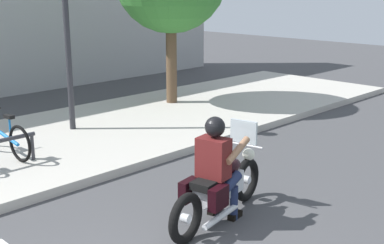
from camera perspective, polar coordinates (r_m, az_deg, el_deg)
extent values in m
torus|color=black|center=(7.42, 6.09, -6.41)|extent=(0.65, 0.23, 0.64)
cylinder|color=silver|center=(7.42, 6.09, -6.41)|extent=(0.13, 0.12, 0.11)
torus|color=black|center=(6.21, -0.69, -10.71)|extent=(0.65, 0.23, 0.64)
cylinder|color=silver|center=(6.21, -0.69, -10.71)|extent=(0.13, 0.12, 0.11)
cube|color=silver|center=(6.75, 3.04, -7.29)|extent=(0.88, 0.43, 0.28)
ellipsoid|color=black|center=(6.84, 3.97, -5.03)|extent=(0.56, 0.37, 0.22)
cube|color=black|center=(6.52, 2.09, -6.66)|extent=(0.60, 0.38, 0.10)
cube|color=black|center=(6.55, -0.35, -7.61)|extent=(0.34, 0.18, 0.28)
cube|color=black|center=(6.33, 2.98, -8.45)|extent=(0.34, 0.18, 0.28)
cylinder|color=silver|center=(7.11, 5.63, -2.52)|extent=(0.15, 0.61, 0.03)
sphere|color=white|center=(7.34, 6.35, -3.61)|extent=(0.18, 0.18, 0.18)
cube|color=silver|center=(7.08, 5.79, -1.07)|extent=(0.12, 0.40, 0.32)
cylinder|color=silver|center=(6.57, 3.22, -10.47)|extent=(0.76, 0.22, 0.08)
cube|color=#591919|center=(6.47, 2.40, -4.02)|extent=(0.33, 0.44, 0.52)
sphere|color=black|center=(6.38, 2.58, -0.54)|extent=(0.26, 0.26, 0.26)
cylinder|color=#9E7051|center=(6.74, 1.84, -2.53)|extent=(0.53, 0.19, 0.26)
cylinder|color=#9E7051|center=(6.53, 5.12, -3.17)|extent=(0.53, 0.19, 0.26)
cylinder|color=#1E284C|center=(6.79, 1.88, -6.31)|extent=(0.46, 0.22, 0.24)
cylinder|color=#1E284C|center=(7.00, 2.39, -8.41)|extent=(0.11, 0.11, 0.47)
cube|color=black|center=(7.11, 2.54, -9.74)|extent=(0.25, 0.14, 0.08)
cylinder|color=#1E284C|center=(6.64, 4.24, -6.85)|extent=(0.46, 0.22, 0.24)
cylinder|color=#1E284C|center=(6.86, 4.69, -8.98)|extent=(0.11, 0.11, 0.47)
cube|color=black|center=(6.97, 4.82, -10.33)|extent=(0.25, 0.14, 0.08)
torus|color=black|center=(8.97, -18.65, -2.31)|extent=(0.10, 0.64, 0.63)
cylinder|color=blue|center=(9.40, -20.37, -1.28)|extent=(0.13, 0.96, 0.26)
cylinder|color=blue|center=(9.13, -19.64, -0.61)|extent=(0.04, 0.04, 0.39)
cube|color=black|center=(9.09, -19.74, 0.57)|extent=(0.11, 0.21, 0.06)
cylinder|color=#333338|center=(9.07, -17.37, -2.66)|extent=(0.06, 0.06, 0.45)
cylinder|color=#2D2D33|center=(10.53, -13.81, 10.18)|extent=(0.12, 0.12, 4.44)
cylinder|color=brown|center=(12.89, -2.31, 6.58)|extent=(0.27, 0.27, 2.30)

